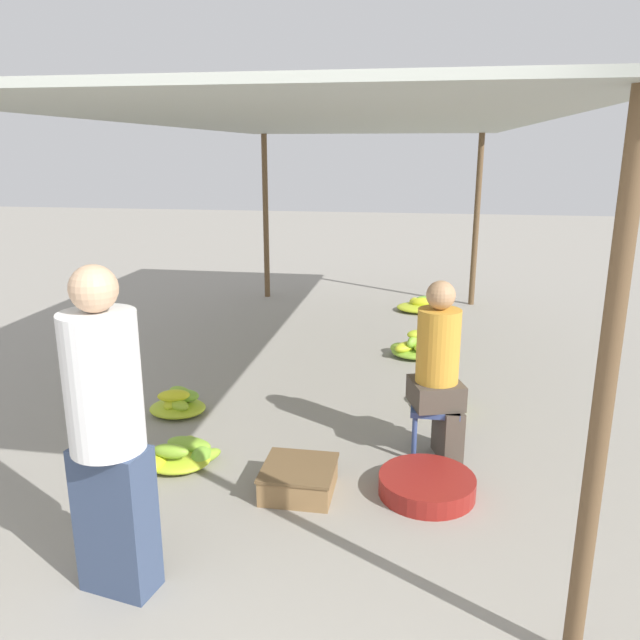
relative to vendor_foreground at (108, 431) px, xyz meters
The scene contains 14 objects.
canopy_post_front_right 2.16m from the vendor_foreground, ahead, with size 0.08×0.08×2.35m, color brown.
canopy_post_back_left 6.46m from the vendor_foreground, 97.61° to the left, with size 0.08×0.08×2.35m, color brown.
canopy_post_back_right 6.75m from the vendor_foreground, 71.54° to the left, with size 0.08×0.08×2.35m, color brown.
canopy_tarp 3.54m from the vendor_foreground, 78.48° to the left, with size 3.39×6.91×0.04m, color #9EA399.
vendor_foreground is the anchor object (origin of this frame).
stool 2.38m from the vendor_foreground, 47.62° to the left, with size 0.34×0.34×0.38m.
vendor_seated 2.33m from the vendor_foreground, 47.21° to the left, with size 0.43×0.43×1.28m.
basin_black 2.05m from the vendor_foreground, 36.85° to the left, with size 0.62×0.62×0.13m.
banana_pile_left_0 2.27m from the vendor_foreground, 104.43° to the left, with size 0.47×0.41×0.23m.
banana_pile_left_1 1.49m from the vendor_foreground, 98.92° to the left, with size 0.63×0.62×0.21m.
banana_pile_right_0 3.15m from the vendor_foreground, 57.48° to the left, with size 0.43×0.48×0.20m.
banana_pile_right_1 4.23m from the vendor_foreground, 70.48° to the left, with size 0.60×0.58×0.29m.
banana_pile_right_2 6.11m from the vendor_foreground, 76.49° to the left, with size 0.60×0.56×0.19m.
crate_near 1.46m from the vendor_foreground, 55.63° to the left, with size 0.46×0.46×0.18m.
Camera 1 is at (0.79, -2.07, 2.13)m, focal length 35.00 mm.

